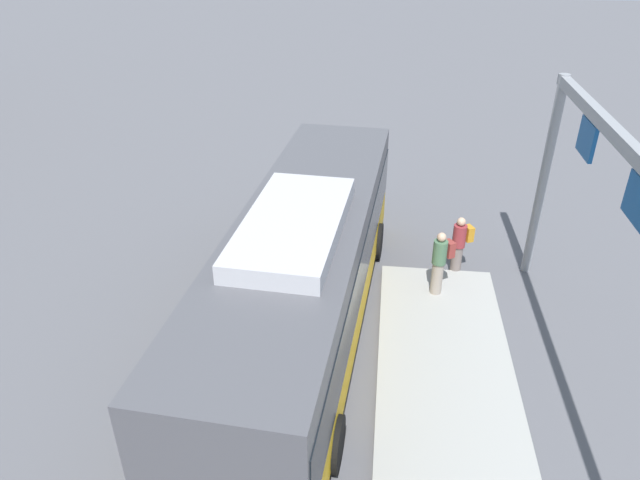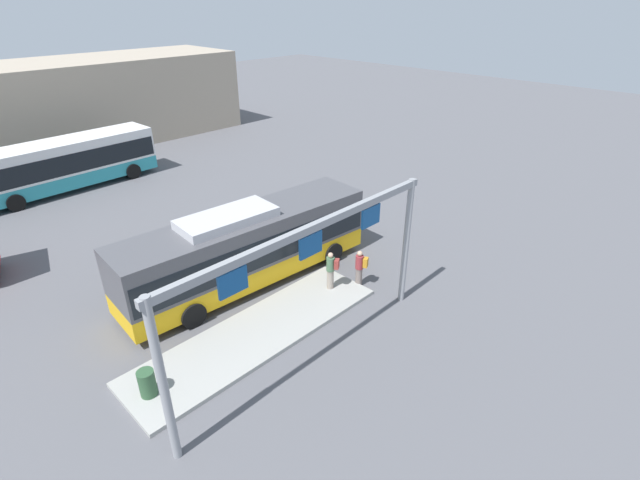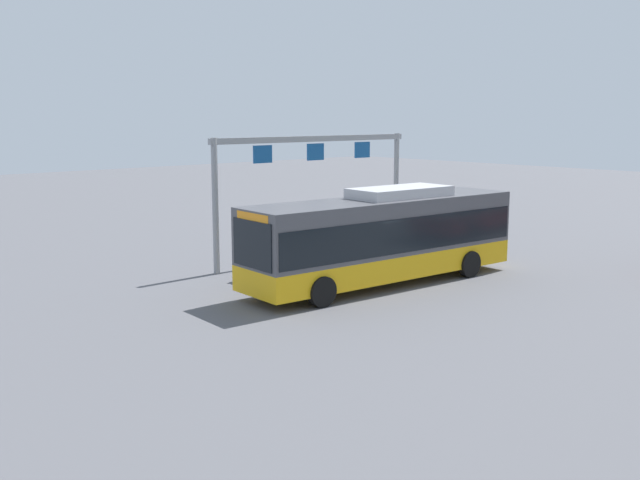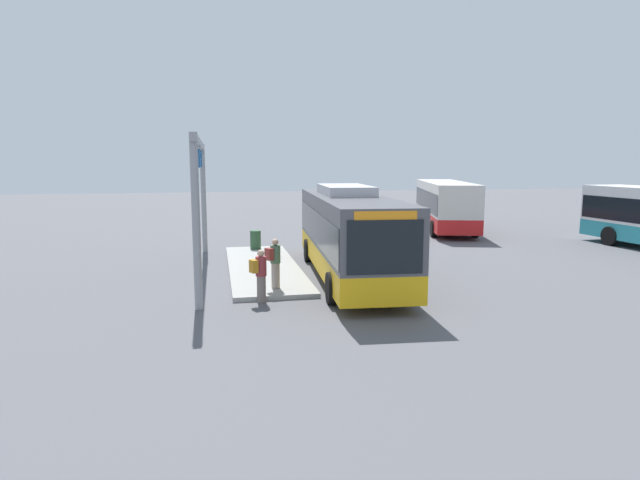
# 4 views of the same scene
# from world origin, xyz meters

# --- Properties ---
(ground_plane) EXTENTS (120.00, 120.00, 0.00)m
(ground_plane) POSITION_xyz_m (0.00, 0.00, 0.00)
(ground_plane) COLOR #56565B
(platform_curb) EXTENTS (10.00, 2.80, 0.16)m
(platform_curb) POSITION_xyz_m (-2.06, -3.06, 0.08)
(platform_curb) COLOR #9E9E99
(platform_curb) RESTS_ON ground
(bus_main) EXTENTS (11.26, 3.30, 3.46)m
(bus_main) POSITION_xyz_m (-0.01, 0.00, 1.81)
(bus_main) COLOR #EAAD14
(bus_main) RESTS_ON ground
(bus_background_left) EXTENTS (11.03, 5.28, 3.10)m
(bus_background_left) POSITION_xyz_m (-12.60, 9.68, 1.78)
(bus_background_left) COLOR red
(bus_background_left) RESTS_ON ground
(person_boarding) EXTENTS (0.51, 0.60, 1.67)m
(person_boarding) POSITION_xyz_m (3.03, -3.60, 0.89)
(person_boarding) COLOR slate
(person_boarding) RESTS_ON ground
(person_waiting_near) EXTENTS (0.54, 0.61, 1.67)m
(person_waiting_near) POSITION_xyz_m (1.88, -3.02, 1.05)
(person_waiting_near) COLOR gray
(person_waiting_near) RESTS_ON platform_curb
(platform_sign_gantry) EXTENTS (10.64, 0.24, 5.20)m
(platform_sign_gantry) POSITION_xyz_m (-1.68, -5.47, 3.82)
(platform_sign_gantry) COLOR gray
(platform_sign_gantry) RESTS_ON ground
(trash_bin) EXTENTS (0.52, 0.52, 0.90)m
(trash_bin) POSITION_xyz_m (-6.31, -3.05, 0.61)
(trash_bin) COLOR #2D5133
(trash_bin) RESTS_ON platform_curb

